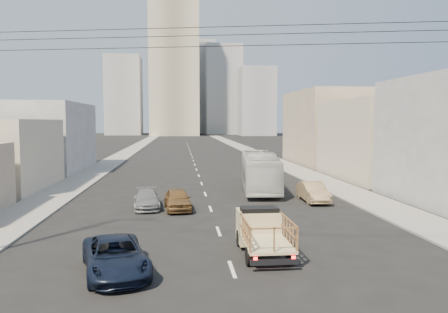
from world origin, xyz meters
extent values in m
plane|color=black|center=(0.00, 0.00, 0.00)|extent=(420.00, 420.00, 0.00)
cube|color=gray|center=(-11.75, 70.00, 0.06)|extent=(3.50, 180.00, 0.12)
cube|color=gray|center=(11.75, 70.00, 0.06)|extent=(3.50, 180.00, 0.12)
cube|color=silver|center=(0.00, 2.00, 0.01)|extent=(0.15, 2.00, 0.01)
cube|color=silver|center=(0.00, 8.00, 0.01)|extent=(0.15, 2.00, 0.01)
cube|color=silver|center=(0.00, 14.00, 0.01)|extent=(0.15, 2.00, 0.01)
cube|color=silver|center=(0.00, 20.00, 0.01)|extent=(0.15, 2.00, 0.01)
cube|color=silver|center=(0.00, 26.00, 0.01)|extent=(0.15, 2.00, 0.01)
cube|color=silver|center=(0.00, 32.00, 0.01)|extent=(0.15, 2.00, 0.01)
cube|color=silver|center=(0.00, 38.00, 0.01)|extent=(0.15, 2.00, 0.01)
cube|color=silver|center=(0.00, 44.00, 0.01)|extent=(0.15, 2.00, 0.01)
cube|color=silver|center=(0.00, 50.00, 0.01)|extent=(0.15, 2.00, 0.01)
cube|color=silver|center=(0.00, 56.00, 0.01)|extent=(0.15, 2.00, 0.01)
cube|color=silver|center=(0.00, 62.00, 0.01)|extent=(0.15, 2.00, 0.01)
cube|color=silver|center=(0.00, 68.00, 0.01)|extent=(0.15, 2.00, 0.01)
cube|color=silver|center=(0.00, 74.00, 0.01)|extent=(0.15, 2.00, 0.01)
cube|color=silver|center=(0.00, 80.00, 0.01)|extent=(0.15, 2.00, 0.01)
cube|color=silver|center=(0.00, 86.00, 0.01)|extent=(0.15, 2.00, 0.01)
cube|color=silver|center=(0.00, 92.00, 0.01)|extent=(0.15, 2.00, 0.01)
cube|color=silver|center=(0.00, 98.00, 0.01)|extent=(0.15, 2.00, 0.01)
cube|color=silver|center=(0.00, 104.00, 0.01)|extent=(0.15, 2.00, 0.01)
cube|color=#C5B484|center=(1.60, 3.06, 0.70)|extent=(1.90, 3.00, 0.12)
cube|color=#C5B484|center=(1.60, 5.06, 0.95)|extent=(1.90, 1.60, 1.50)
cube|color=black|center=(1.60, 4.81, 1.55)|extent=(1.70, 0.90, 0.70)
cube|color=#2D2D33|center=(1.60, 1.51, 0.40)|extent=(1.90, 0.12, 0.22)
cube|color=#FF0C0C|center=(0.85, 1.51, 0.55)|extent=(0.15, 0.05, 0.12)
cube|color=#FF0C0C|center=(2.35, 1.51, 0.55)|extent=(0.15, 0.05, 0.12)
cylinder|color=black|center=(0.75, 5.16, 0.38)|extent=(0.25, 0.76, 0.76)
cylinder|color=black|center=(2.45, 5.16, 0.38)|extent=(0.25, 0.76, 0.76)
cylinder|color=black|center=(0.75, 2.36, 0.38)|extent=(0.25, 0.76, 0.76)
cylinder|color=black|center=(2.45, 2.36, 0.38)|extent=(0.25, 0.76, 0.76)
imported|color=black|center=(-4.51, 1.99, 0.68)|extent=(3.39, 5.27, 1.35)
imported|color=beige|center=(4.75, 21.69, 1.61)|extent=(4.02, 11.83, 3.23)
imported|color=brown|center=(-2.18, 13.97, 0.70)|extent=(2.03, 4.22, 1.39)
imported|color=#8D7452|center=(7.61, 15.88, 0.71)|extent=(1.55, 4.32, 1.42)
imported|color=slate|center=(-4.26, 14.66, 0.60)|extent=(2.04, 4.27, 1.20)
cylinder|color=black|center=(0.00, 1.50, 9.30)|extent=(23.01, 5.02, 0.02)
cylinder|color=black|center=(0.00, 1.50, 9.00)|extent=(23.01, 5.02, 0.02)
cylinder|color=black|center=(0.00, 1.50, 8.60)|extent=(23.01, 5.02, 0.02)
cube|color=beige|center=(19.50, 28.00, 4.00)|extent=(11.00, 14.00, 8.00)
cube|color=gray|center=(20.00, 44.00, 5.00)|extent=(12.00, 16.00, 10.00)
cube|color=gray|center=(-19.50, 39.00, 4.00)|extent=(12.00, 16.00, 8.00)
cube|color=gray|center=(-4.00, 170.00, 30.00)|extent=(20.00, 20.00, 60.00)
cube|color=#979A9F|center=(18.00, 185.00, 20.00)|extent=(16.00, 16.00, 40.00)
cube|color=#979A9F|center=(-26.00, 180.00, 17.00)|extent=(15.00, 15.00, 34.00)
cube|color=gray|center=(6.00, 200.00, 22.00)|extent=(18.00, 18.00, 44.00)
cube|color=#979A9F|center=(30.00, 165.00, 14.00)|extent=(14.00, 14.00, 28.00)
camera|label=1|loc=(-2.02, -14.70, 5.83)|focal=35.00mm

